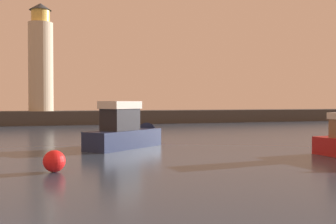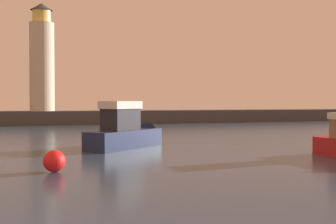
# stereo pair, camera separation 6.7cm
# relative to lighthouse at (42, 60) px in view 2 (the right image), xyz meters

# --- Properties ---
(ground_plane) EXTENTS (220.00, 220.00, 0.00)m
(ground_plane) POSITION_rel_lighthouse_xyz_m (5.45, -26.47, -8.24)
(ground_plane) COLOR #2D3D51
(breakwater) EXTENTS (87.26, 4.48, 1.75)m
(breakwater) POSITION_rel_lighthouse_xyz_m (5.45, 0.00, -7.37)
(breakwater) COLOR #423F3D
(breakwater) RESTS_ON ground_plane
(lighthouse) EXTENTS (3.07, 3.07, 13.71)m
(lighthouse) POSITION_rel_lighthouse_xyz_m (0.00, 0.00, 0.00)
(lighthouse) COLOR beige
(lighthouse) RESTS_ON breakwater
(motorboat_3) EXTENTS (6.48, 5.66, 3.20)m
(motorboat_3) POSITION_rel_lighthouse_xyz_m (5.26, -28.86, -7.26)
(motorboat_3) COLOR #1E284C
(motorboat_3) RESTS_ON ground_plane
(mooring_buoy) EXTENTS (0.92, 0.92, 0.92)m
(mooring_buoy) POSITION_rel_lighthouse_xyz_m (0.24, -37.08, -7.79)
(mooring_buoy) COLOR red
(mooring_buoy) RESTS_ON ground_plane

